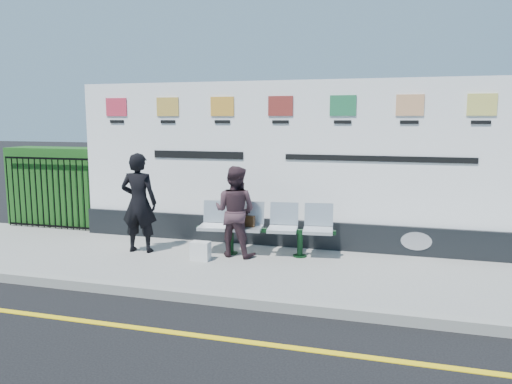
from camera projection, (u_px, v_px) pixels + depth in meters
ground at (163, 331)px, 5.79m from camera, size 80.00×80.00×0.00m
pavement at (232, 266)px, 8.16m from camera, size 14.00×3.00×0.12m
kerb at (196, 296)px, 6.73m from camera, size 14.00×0.18×0.14m
yellow_line at (163, 331)px, 5.79m from camera, size 14.00×0.10×0.01m
billboard at (281, 175)px, 9.11m from camera, size 8.00×0.30×3.00m
hedge at (61, 186)px, 10.99m from camera, size 2.35×0.70×1.70m
railing at (48, 193)px, 10.57m from camera, size 2.05×0.06×1.54m
bench at (265, 241)px, 8.56m from camera, size 2.35×0.86×0.49m
woman_left at (139, 203)px, 8.69m from camera, size 0.68×0.48×1.75m
woman_right at (235, 211)px, 8.45m from camera, size 0.82×0.67×1.54m
handbag_brown at (248, 221)px, 8.55m from camera, size 0.24×0.11×0.19m
carrier_bag_white at (201, 251)px, 8.26m from camera, size 0.31×0.19×0.31m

